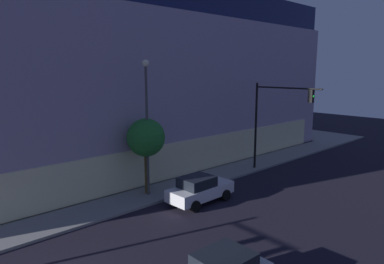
{
  "coord_description": "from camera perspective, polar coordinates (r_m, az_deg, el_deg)",
  "views": [
    {
      "loc": [
        -3.15,
        -11.14,
        8.01
      ],
      "look_at": [
        9.51,
        2.64,
        4.69
      ],
      "focal_mm": 32.4,
      "sensor_mm": 36.0,
      "label": 1
    }
  ],
  "objects": [
    {
      "name": "sidewalk_tree",
      "position": [
        22.16,
        -7.58,
        -0.99
      ],
      "size": [
        2.44,
        2.44,
        4.9
      ],
      "color": "brown",
      "rests_on": "sidewalk_corner"
    },
    {
      "name": "street_lamp_sidewalk",
      "position": [
        21.62,
        -7.46,
        3.19
      ],
      "size": [
        0.44,
        0.44,
        8.53
      ],
      "color": "#474747",
      "rests_on": "sidewalk_corner"
    },
    {
      "name": "car_white",
      "position": [
        21.52,
        1.27,
        -9.38
      ],
      "size": [
        4.37,
        2.11,
        1.67
      ],
      "color": "silver",
      "rests_on": "ground"
    },
    {
      "name": "modern_building",
      "position": [
        36.47,
        -15.15,
        8.53
      ],
      "size": [
        38.96,
        26.69,
        14.64
      ],
      "color": "#4C4C51",
      "rests_on": "ground"
    },
    {
      "name": "traffic_light_far_corner",
      "position": [
        27.26,
        13.36,
        3.18
      ],
      "size": [
        0.32,
        5.53,
        6.92
      ],
      "color": "black",
      "rests_on": "sidewalk_corner"
    }
  ]
}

